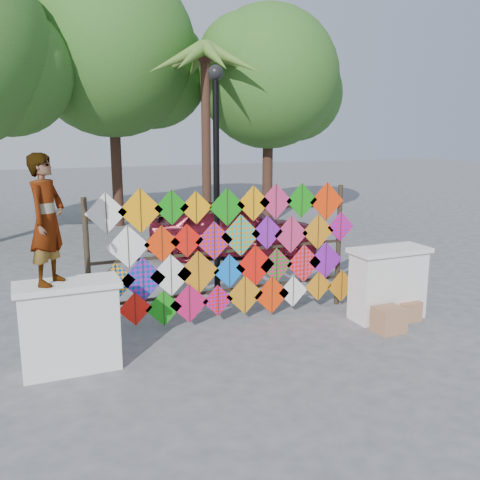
# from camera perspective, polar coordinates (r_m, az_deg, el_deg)

# --- Properties ---
(ground) EXTENTS (80.00, 80.00, 0.00)m
(ground) POSITION_cam_1_polar(r_m,az_deg,el_deg) (8.87, 0.34, -10.19)
(ground) COLOR gray
(ground) RESTS_ON ground
(parapet_left) EXTENTS (1.40, 0.65, 1.28)m
(parapet_left) POSITION_cam_1_polar(r_m,az_deg,el_deg) (7.85, -17.70, -8.70)
(parapet_left) COLOR white
(parapet_left) RESTS_ON ground
(parapet_right) EXTENTS (1.40, 0.65, 1.28)m
(parapet_right) POSITION_cam_1_polar(r_m,az_deg,el_deg) (9.83, 15.50, -4.41)
(parapet_right) COLOR white
(parapet_right) RESTS_ON ground
(kite_rack) EXTENTS (4.94, 0.24, 2.42)m
(kite_rack) POSITION_cam_1_polar(r_m,az_deg,el_deg) (9.17, -0.92, -1.44)
(kite_rack) COLOR #2D2419
(kite_rack) RESTS_ON ground
(tree_mid) EXTENTS (6.30, 5.60, 8.61)m
(tree_mid) POSITION_cam_1_polar(r_m,az_deg,el_deg) (19.04, -13.27, 18.94)
(tree_mid) COLOR #482C1F
(tree_mid) RESTS_ON ground
(tree_east) EXTENTS (5.40, 4.80, 7.42)m
(tree_east) POSITION_cam_1_polar(r_m,az_deg,el_deg) (19.08, 3.28, 16.82)
(tree_east) COLOR #482C1F
(tree_east) RESTS_ON ground
(palm_tree) EXTENTS (3.62, 3.62, 5.83)m
(palm_tree) POSITION_cam_1_polar(r_m,az_deg,el_deg) (16.56, -3.73, 17.46)
(palm_tree) COLOR #482C1F
(palm_tree) RESTS_ON ground
(vendor_woman) EXTENTS (0.70, 0.76, 1.74)m
(vendor_woman) POSITION_cam_1_polar(r_m,az_deg,el_deg) (7.46, -19.90, 2.06)
(vendor_woman) COLOR #99999E
(vendor_woman) RESTS_ON parapet_left
(sedan) EXTENTS (4.81, 3.42, 1.52)m
(sedan) POSITION_cam_1_polar(r_m,az_deg,el_deg) (14.06, -0.59, 1.33)
(sedan) COLOR #560E1B
(sedan) RESTS_ON ground
(lamppost) EXTENTS (0.28, 0.28, 4.46)m
(lamppost) POSITION_cam_1_polar(r_m,az_deg,el_deg) (10.21, -2.54, 8.26)
(lamppost) COLOR black
(lamppost) RESTS_ON ground
(cardboard_box_near) EXTENTS (0.47, 0.42, 0.42)m
(cardboard_box_near) POSITION_cam_1_polar(r_m,az_deg,el_deg) (9.31, 15.59, -8.19)
(cardboard_box_near) COLOR #B17855
(cardboard_box_near) RESTS_ON ground
(cardboard_box_far) EXTENTS (0.42, 0.38, 0.35)m
(cardboard_box_far) POSITION_cam_1_polar(r_m,az_deg,el_deg) (9.97, 17.28, -7.14)
(cardboard_box_far) COLOR #B17855
(cardboard_box_far) RESTS_ON ground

